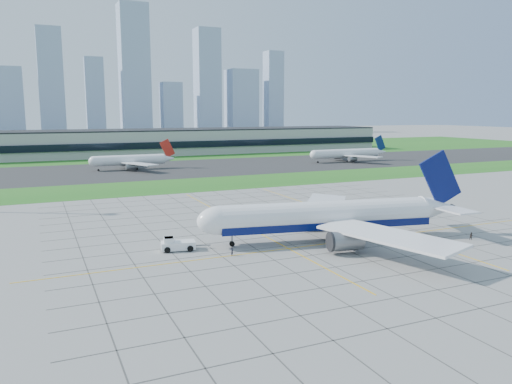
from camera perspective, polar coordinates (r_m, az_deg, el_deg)
ground at (r=106.70m, az=7.98°, el=-5.56°), size 1400.00×1400.00×0.00m
grass_median at (r=187.57m, az=-6.75°, el=0.86°), size 700.00×35.00×0.04m
asphalt_taxiway at (r=240.21m, az=-10.70°, el=2.59°), size 700.00×75.00×0.04m
grass_far at (r=347.69m, az=-14.96°, el=4.44°), size 700.00×145.00×0.04m
apron_markings at (r=116.15m, az=5.25°, el=-4.28°), size 120.00×130.00×0.03m
terminal at (r=331.62m, az=-7.44°, el=5.82°), size 260.00×43.00×15.80m
city_skyline at (r=609.83m, az=-20.16°, el=11.67°), size 523.00×32.40×160.00m
airliner at (r=106.14m, az=8.23°, el=-2.81°), size 58.98×59.24×18.71m
pushback_tug at (r=99.65m, az=-9.09°, el=-5.93°), size 9.84×4.39×2.70m
crew_near at (r=95.02m, az=-2.74°, el=-6.80°), size 0.70×0.73×1.68m
crew_far at (r=115.76m, az=23.40°, el=-4.65°), size 0.98×0.89×1.64m
distant_jet_1 at (r=241.30m, az=-14.09°, el=3.57°), size 37.91×42.66×14.08m
distant_jet_2 at (r=275.88m, az=10.38°, el=4.37°), size 46.17×42.66×14.08m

